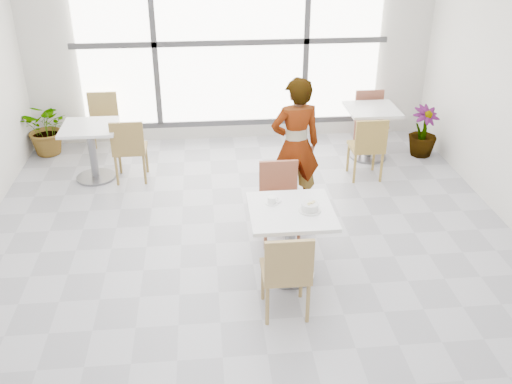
{
  "coord_description": "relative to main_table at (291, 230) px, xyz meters",
  "views": [
    {
      "loc": [
        -0.44,
        -4.86,
        3.4
      ],
      "look_at": [
        0.0,
        -0.3,
        1.0
      ],
      "focal_mm": 40.02,
      "sensor_mm": 36.0,
      "label": 1
    }
  ],
  "objects": [
    {
      "name": "oatmeal_bowl",
      "position": [
        0.17,
        -0.04,
        0.27
      ],
      "size": [
        0.21,
        0.21,
        0.09
      ],
      "color": "silver",
      "rests_on": "main_table"
    },
    {
      "name": "chair_near",
      "position": [
        -0.13,
        -0.62,
        -0.02
      ],
      "size": [
        0.42,
        0.42,
        0.87
      ],
      "rotation": [
        0.0,
        0.0,
        3.14
      ],
      "color": "#A5854E",
      "rests_on": "ground"
    },
    {
      "name": "window",
      "position": [
        -0.34,
        3.65,
        0.98
      ],
      "size": [
        4.6,
        0.07,
        2.52
      ],
      "color": "white",
      "rests_on": "ground"
    },
    {
      "name": "wall_back",
      "position": [
        -0.34,
        3.71,
        0.98
      ],
      "size": [
        6.0,
        0.0,
        6.0
      ],
      "primitive_type": "plane",
      "rotation": [
        1.57,
        0.0,
        0.0
      ],
      "color": "silver",
      "rests_on": "ground"
    },
    {
      "name": "bg_chair_right_far",
      "position": [
        1.65,
        3.08,
        -0.02
      ],
      "size": [
        0.42,
        0.42,
        0.87
      ],
      "color": "brown",
      "rests_on": "ground"
    },
    {
      "name": "main_table",
      "position": [
        0.0,
        0.0,
        0.0
      ],
      "size": [
        0.8,
        0.8,
        0.75
      ],
      "color": "white",
      "rests_on": "ground"
    },
    {
      "name": "plant_left",
      "position": [
        -3.04,
        3.34,
        -0.12
      ],
      "size": [
        0.85,
        0.78,
        0.8
      ],
      "primitive_type": "imported",
      "rotation": [
        0.0,
        0.0,
        -0.24
      ],
      "color": "#3E7131",
      "rests_on": "ground"
    },
    {
      "name": "plant_right",
      "position": [
        2.36,
        2.76,
        -0.16
      ],
      "size": [
        0.51,
        0.51,
        0.73
      ],
      "primitive_type": "imported",
      "rotation": [
        0.0,
        0.0,
        0.27
      ],
      "color": "#588548",
      "rests_on": "ground"
    },
    {
      "name": "bg_chair_left_near",
      "position": [
        -1.77,
        2.29,
        -0.02
      ],
      "size": [
        0.42,
        0.42,
        0.87
      ],
      "rotation": [
        0.0,
        0.0,
        3.14
      ],
      "color": "olive",
      "rests_on": "ground"
    },
    {
      "name": "bg_table_left",
      "position": [
        -2.27,
        2.43,
        -0.04
      ],
      "size": [
        0.7,
        0.7,
        0.75
      ],
      "color": "silver",
      "rests_on": "ground"
    },
    {
      "name": "floor",
      "position": [
        -0.34,
        0.21,
        -0.52
      ],
      "size": [
        7.0,
        7.0,
        0.0
      ],
      "primitive_type": "plane",
      "color": "#9E9EA5",
      "rests_on": "ground"
    },
    {
      "name": "coffee_cup",
      "position": [
        -0.17,
        0.14,
        0.26
      ],
      "size": [
        0.16,
        0.13,
        0.07
      ],
      "color": "white",
      "rests_on": "main_table"
    },
    {
      "name": "person",
      "position": [
        0.26,
        1.38,
        0.29
      ],
      "size": [
        0.64,
        0.47,
        1.63
      ],
      "primitive_type": "imported",
      "rotation": [
        0.0,
        0.0,
        3.29
      ],
      "color": "black",
      "rests_on": "ground"
    },
    {
      "name": "bg_chair_left_far",
      "position": [
        -2.24,
        3.36,
        -0.02
      ],
      "size": [
        0.42,
        0.42,
        0.87
      ],
      "color": "#A18448",
      "rests_on": "ground"
    },
    {
      "name": "bg_table_right",
      "position": [
        1.57,
        2.76,
        -0.04
      ],
      "size": [
        0.7,
        0.7,
        0.75
      ],
      "color": "silver",
      "rests_on": "ground"
    },
    {
      "name": "chair_far",
      "position": [
        -0.01,
        0.75,
        -0.02
      ],
      "size": [
        0.42,
        0.42,
        0.87
      ],
      "color": "brown",
      "rests_on": "ground"
    },
    {
      "name": "bg_chair_right_near",
      "position": [
        1.34,
        2.06,
        -0.02
      ],
      "size": [
        0.42,
        0.42,
        0.87
      ],
      "rotation": [
        0.0,
        0.0,
        3.14
      ],
      "color": "olive",
      "rests_on": "ground"
    }
  ]
}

